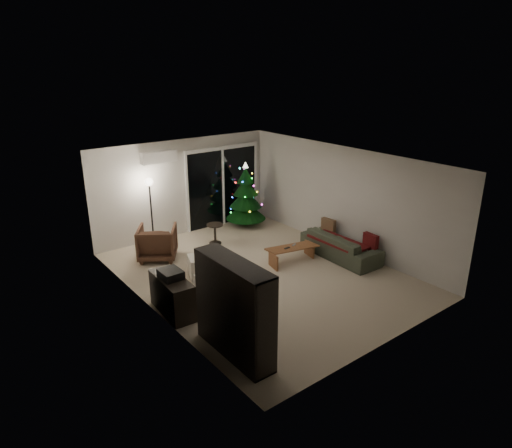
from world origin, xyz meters
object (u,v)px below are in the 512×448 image
(bookshelf, at_px, (224,313))
(media_cabinet, at_px, (172,295))
(coffee_table, at_px, (292,254))
(christmas_tree, at_px, (246,194))
(armchair, at_px, (157,243))
(sofa, at_px, (341,245))

(bookshelf, height_order, media_cabinet, bookshelf)
(coffee_table, relative_size, christmas_tree, 0.65)
(coffee_table, bearing_deg, media_cabinet, -161.27)
(media_cabinet, xyz_separation_m, armchair, (0.88, 2.39, 0.04))
(bookshelf, distance_m, christmas_tree, 6.05)
(armchair, distance_m, christmas_tree, 3.07)
(sofa, relative_size, coffee_table, 1.70)
(media_cabinet, bearing_deg, christmas_tree, 41.25)
(media_cabinet, distance_m, christmas_tree, 4.90)
(sofa, distance_m, coffee_table, 1.19)
(media_cabinet, xyz_separation_m, christmas_tree, (3.86, 2.97, 0.55))
(media_cabinet, distance_m, armchair, 2.55)
(media_cabinet, height_order, sofa, media_cabinet)
(coffee_table, bearing_deg, armchair, 151.45)
(media_cabinet, relative_size, christmas_tree, 0.62)
(media_cabinet, bearing_deg, bookshelf, -86.33)
(media_cabinet, xyz_separation_m, coffee_table, (3.22, 0.33, -0.17))
(armchair, bearing_deg, bookshelf, 111.82)
(media_cabinet, bearing_deg, coffee_table, 9.58)
(media_cabinet, relative_size, armchair, 1.30)
(bookshelf, xyz_separation_m, media_cabinet, (0.00, 1.70, -0.44))
(christmas_tree, bearing_deg, media_cabinet, -142.42)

